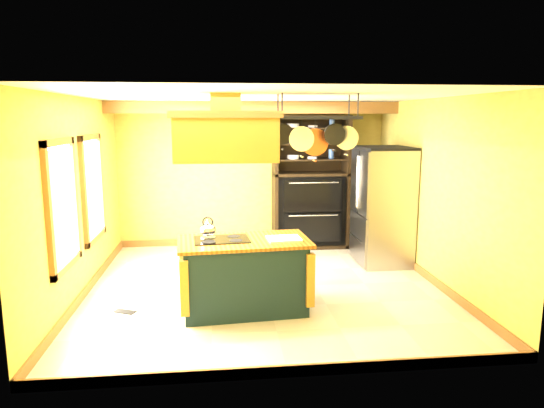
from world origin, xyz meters
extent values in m
plane|color=beige|center=(0.00, 0.00, 0.00)|extent=(5.00, 5.00, 0.00)
plane|color=white|center=(0.00, 0.00, 2.70)|extent=(5.00, 5.00, 0.00)
cube|color=gold|center=(0.00, 2.50, 1.35)|extent=(5.00, 0.02, 2.70)
cube|color=gold|center=(0.00, -2.50, 1.35)|extent=(5.00, 0.02, 2.70)
cube|color=gold|center=(-2.50, 0.00, 1.35)|extent=(0.02, 5.00, 2.70)
cube|color=gold|center=(2.50, 0.00, 1.35)|extent=(0.02, 5.00, 2.70)
cube|color=#985A2F|center=(0.00, 1.70, 2.59)|extent=(5.00, 0.15, 0.20)
cube|color=#985A2F|center=(-2.47, -0.80, 1.40)|extent=(0.06, 1.06, 1.56)
cube|color=white|center=(-2.44, -0.80, 1.40)|extent=(0.02, 0.85, 1.34)
cube|color=#985A2F|center=(-2.47, 0.60, 1.40)|extent=(0.06, 1.06, 1.56)
cube|color=white|center=(-2.44, 0.60, 1.40)|extent=(0.02, 0.85, 1.34)
cube|color=black|center=(-0.33, -0.81, 0.44)|extent=(1.56, 0.93, 0.88)
cube|color=#91541B|center=(-0.33, -0.81, 0.90)|extent=(1.69, 1.03, 0.04)
cube|color=black|center=(-0.61, -0.78, 0.93)|extent=(0.71, 0.52, 0.01)
ellipsoid|color=silver|center=(-0.78, -0.69, 1.03)|extent=(0.20, 0.20, 0.16)
cube|color=white|center=(0.17, -0.84, 0.93)|extent=(0.43, 0.35, 0.02)
cube|color=#AC892B|center=(-0.53, -0.81, 2.16)|extent=(1.22, 0.65, 0.51)
cube|color=#985A2F|center=(-0.53, -0.81, 2.45)|extent=(1.29, 0.73, 0.08)
cube|color=#AC892B|center=(-0.53, -0.81, 2.56)|extent=(0.35, 0.35, 0.29)
cube|color=black|center=(0.57, -0.81, 2.42)|extent=(1.00, 0.50, 0.04)
cylinder|color=black|center=(0.12, -1.01, 2.56)|extent=(0.02, 0.02, 0.28)
cylinder|color=black|center=(1.02, -0.61, 2.56)|extent=(0.02, 0.02, 0.28)
cylinder|color=black|center=(0.17, -0.71, 2.22)|extent=(0.26, 0.03, 0.26)
cylinder|color=silver|center=(0.37, -0.91, 2.17)|extent=(0.30, 0.03, 0.30)
cylinder|color=#CA5F32|center=(0.57, -0.71, 2.12)|extent=(0.34, 0.03, 0.34)
cylinder|color=black|center=(0.77, -0.91, 2.22)|extent=(0.26, 0.03, 0.26)
cylinder|color=silver|center=(0.97, -0.71, 2.17)|extent=(0.30, 0.03, 0.30)
cube|color=#919399|center=(2.08, 1.02, 0.96)|extent=(0.80, 0.98, 1.91)
cube|color=#919399|center=(1.67, 0.78, 1.38)|extent=(0.03, 0.47, 1.03)
cube|color=#919399|center=(1.67, 1.27, 1.38)|extent=(0.03, 0.47, 1.03)
cube|color=#919399|center=(1.67, 1.02, 0.44)|extent=(0.03, 0.94, 0.80)
cube|color=black|center=(2.08, 1.02, 0.03)|extent=(0.76, 0.93, 0.06)
cube|color=black|center=(1.07, 2.45, 1.23)|extent=(1.39, 0.06, 2.47)
cube|color=black|center=(0.40, 2.19, 1.23)|extent=(0.06, 0.59, 2.47)
cube|color=black|center=(1.73, 2.19, 1.23)|extent=(0.06, 0.59, 2.47)
cube|color=black|center=(1.07, 2.19, 1.39)|extent=(1.39, 0.59, 0.05)
cube|color=black|center=(1.07, 2.22, 0.73)|extent=(1.27, 0.49, 1.33)
cube|color=black|center=(1.07, 1.87, 1.02)|extent=(1.09, 0.04, 0.59)
cube|color=black|center=(1.07, 1.87, 0.43)|extent=(1.09, 0.04, 0.54)
cube|color=black|center=(1.07, 2.19, 1.66)|extent=(1.27, 0.53, 0.02)
cube|color=black|center=(1.07, 2.19, 1.95)|extent=(1.27, 0.53, 0.02)
cube|color=black|center=(1.07, 2.19, 2.23)|extent=(1.27, 0.53, 0.03)
cylinder|color=white|center=(0.72, 2.14, 1.71)|extent=(0.22, 0.22, 0.07)
cylinder|color=#3B5FA6|center=(1.44, 2.14, 2.05)|extent=(0.10, 0.10, 0.17)
cube|color=black|center=(-1.84, -0.72, 0.01)|extent=(0.30, 0.22, 0.01)
camera|label=1|loc=(-0.62, -6.66, 2.41)|focal=32.00mm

